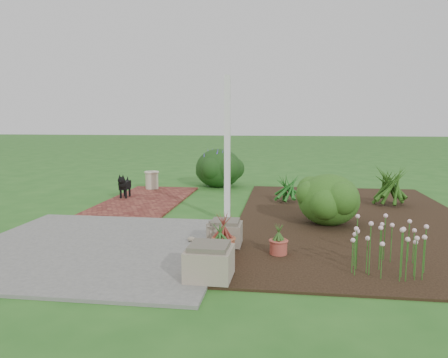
# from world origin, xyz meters

# --- Properties ---
(ground) EXTENTS (80.00, 80.00, 0.00)m
(ground) POSITION_xyz_m (0.00, 0.00, 0.00)
(ground) COLOR #27631F
(ground) RESTS_ON ground
(concrete_patio) EXTENTS (3.50, 3.50, 0.04)m
(concrete_patio) POSITION_xyz_m (-1.25, -1.75, 0.02)
(concrete_patio) COLOR #626260
(concrete_patio) RESTS_ON ground
(brick_path) EXTENTS (1.60, 3.50, 0.04)m
(brick_path) POSITION_xyz_m (-1.70, 1.75, 0.02)
(brick_path) COLOR maroon
(brick_path) RESTS_ON ground
(garden_bed) EXTENTS (4.00, 7.00, 0.03)m
(garden_bed) POSITION_xyz_m (2.50, 0.50, 0.01)
(garden_bed) COLOR black
(garden_bed) RESTS_ON ground
(veranda_post) EXTENTS (0.10, 0.10, 2.50)m
(veranda_post) POSITION_xyz_m (0.30, 0.10, 1.25)
(veranda_post) COLOR white
(veranda_post) RESTS_ON ground
(stone_trough_near) EXTENTS (0.51, 0.51, 0.33)m
(stone_trough_near) POSITION_xyz_m (0.48, -2.76, 0.21)
(stone_trough_near) COLOR gray
(stone_trough_near) RESTS_ON concrete_patio
(stone_trough_mid) EXTENTS (0.49, 0.49, 0.26)m
(stone_trough_mid) POSITION_xyz_m (0.43, -1.45, 0.17)
(stone_trough_mid) COLOR gray
(stone_trough_mid) RESTS_ON concrete_patio
(stone_trough_far) EXTENTS (0.45, 0.45, 0.30)m
(stone_trough_far) POSITION_xyz_m (0.48, -1.46, 0.19)
(stone_trough_far) COLOR #78715C
(stone_trough_far) RESTS_ON concrete_patio
(black_dog) EXTENTS (0.19, 0.57, 0.49)m
(black_dog) POSITION_xyz_m (-2.23, 1.84, 0.33)
(black_dog) COLOR black
(black_dog) RESTS_ON brick_path
(cream_ceramic_urn) EXTENTS (0.36, 0.36, 0.42)m
(cream_ceramic_urn) POSITION_xyz_m (-2.01, 3.14, 0.25)
(cream_ceramic_urn) COLOR beige
(cream_ceramic_urn) RESTS_ON brick_path
(evergreen_shrub) EXTENTS (1.30, 1.30, 0.86)m
(evergreen_shrub) POSITION_xyz_m (2.01, 0.03, 0.46)
(evergreen_shrub) COLOR #14420C
(evergreen_shrub) RESTS_ON garden_bed
(agapanthus_clump_back) EXTENTS (1.22, 1.22, 0.94)m
(agapanthus_clump_back) POSITION_xyz_m (3.41, 1.86, 0.50)
(agapanthus_clump_back) COLOR #19360E
(agapanthus_clump_back) RESTS_ON garden_bed
(agapanthus_clump_front) EXTENTS (0.95, 0.95, 0.70)m
(agapanthus_clump_front) POSITION_xyz_m (1.34, 1.89, 0.38)
(agapanthus_clump_front) COLOR #0F3D15
(agapanthus_clump_front) RESTS_ON garden_bed
(pink_flower_patch) EXTENTS (1.17, 1.17, 0.62)m
(pink_flower_patch) POSITION_xyz_m (2.49, -2.19, 0.34)
(pink_flower_patch) COLOR #113D0F
(pink_flower_patch) RESTS_ON garden_bed
(terracotta_pot_bronze) EXTENTS (0.38, 0.38, 0.23)m
(terracotta_pot_bronze) POSITION_xyz_m (0.52, -1.92, 0.15)
(terracotta_pot_bronze) COLOR #9C5434
(terracotta_pot_bronze) RESTS_ON garden_bed
(terracotta_pot_small_left) EXTENTS (0.24, 0.24, 0.19)m
(terracotta_pot_small_left) POSITION_xyz_m (1.22, -1.77, 0.12)
(terracotta_pot_small_left) COLOR #A54538
(terracotta_pot_small_left) RESTS_ON garden_bed
(terracotta_pot_small_right) EXTENTS (0.34, 0.34, 0.25)m
(terracotta_pot_small_right) POSITION_xyz_m (0.52, -2.23, 0.15)
(terracotta_pot_small_right) COLOR #A64738
(terracotta_pot_small_right) RESTS_ON garden_bed
(purple_flowering_bush) EXTENTS (1.53, 1.53, 1.03)m
(purple_flowering_bush) POSITION_xyz_m (-0.44, 3.99, 0.51)
(purple_flowering_bush) COLOR black
(purple_flowering_bush) RESTS_ON ground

